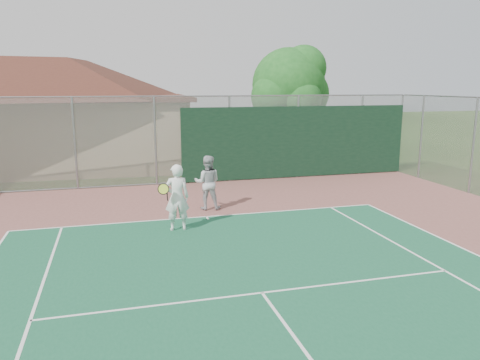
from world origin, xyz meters
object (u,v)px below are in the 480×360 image
player_grey_back (208,183)px  clubhouse (48,102)px  tree (291,87)px  player_white_front (177,198)px

player_grey_back → clubhouse: bearing=-46.8°
clubhouse → player_grey_back: clubhouse is taller
clubhouse → tree: clubhouse is taller
tree → player_grey_back: 9.63m
clubhouse → tree: bearing=-13.4°
tree → clubhouse: bearing=163.7°
clubhouse → player_white_front: (4.56, -12.57, -2.21)m
player_grey_back → player_white_front: bearing=72.2°
player_white_front → player_grey_back: player_white_front is taller
player_white_front → player_grey_back: size_ratio=1.06×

